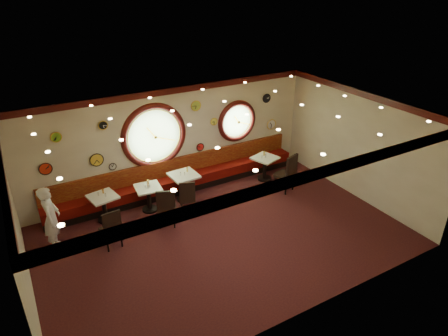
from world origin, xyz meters
TOP-DOWN VIEW (x-y plane):
  - floor at (0.00, 0.00)m, footprint 9.00×6.00m
  - ceiling at (0.00, 0.00)m, footprint 9.00×6.00m
  - wall_back at (0.00, 3.00)m, footprint 9.00×0.02m
  - wall_front at (0.00, -3.00)m, footprint 9.00×0.02m
  - wall_left at (-4.50, 0.00)m, footprint 0.02×6.00m
  - wall_right at (4.50, 0.00)m, footprint 0.02×6.00m
  - molding_back at (0.00, 2.95)m, footprint 9.00×0.10m
  - molding_front at (0.00, -2.95)m, footprint 9.00×0.10m
  - molding_left at (-4.45, 0.00)m, footprint 0.10×6.00m
  - molding_right at (4.45, 0.00)m, footprint 0.10×6.00m
  - banquette_base at (0.00, 2.72)m, footprint 8.00×0.55m
  - banquette_seat at (0.00, 2.72)m, footprint 8.00×0.55m
  - banquette_back at (0.00, 2.94)m, footprint 8.00×0.10m
  - porthole_left_glass at (-0.60, 3.00)m, footprint 1.66×0.02m
  - porthole_left_frame at (-0.60, 2.98)m, footprint 1.98×0.18m
  - porthole_left_ring at (-0.60, 2.95)m, footprint 1.61×0.03m
  - porthole_right_glass at (2.20, 3.00)m, footprint 1.10×0.02m
  - porthole_right_frame at (2.20, 2.98)m, footprint 1.38×0.18m
  - porthole_right_ring at (2.20, 2.95)m, footprint 1.09×0.03m
  - wall_clock_0 at (3.30, 2.96)m, footprint 0.28×0.03m
  - wall_clock_1 at (-2.30, 2.96)m, footprint 0.36×0.03m
  - wall_clock_2 at (-1.90, 2.96)m, footprint 0.20×0.03m
  - wall_clock_3 at (-3.60, 2.96)m, footprint 0.32×0.03m
  - wall_clock_4 at (-3.20, 2.96)m, footprint 0.26×0.03m
  - wall_clock_5 at (3.55, 2.96)m, footprint 0.34×0.03m
  - wall_clock_6 at (-2.00, 2.96)m, footprint 0.24×0.03m
  - wall_clock_7 at (0.75, 2.96)m, footprint 0.30×0.03m
  - wall_clock_8 at (1.35, 2.96)m, footprint 0.22×0.03m
  - wall_clock_9 at (0.85, 2.96)m, footprint 0.24×0.03m
  - table_a at (-2.43, 2.23)m, footprint 0.81×0.81m
  - table_b at (-1.20, 2.12)m, footprint 0.75×0.75m
  - table_c at (-0.10, 2.15)m, footprint 0.81×0.81m
  - table_d at (2.70, 2.05)m, footprint 0.90×0.90m
  - chair_a at (-2.57, 0.94)m, footprint 0.49×0.49m
  - chair_b at (-1.07, 1.12)m, footprint 0.63×0.63m
  - chair_c at (-0.33, 1.42)m, footprint 0.57×0.57m
  - chair_d at (2.86, 1.06)m, footprint 0.65×0.65m
  - condiment_a_salt at (-2.52, 2.30)m, footprint 0.03×0.03m
  - condiment_b_salt at (-1.28, 2.12)m, footprint 0.04×0.04m
  - condiment_c_salt at (-0.20, 2.14)m, footprint 0.04×0.04m
  - condiment_d_salt at (2.57, 2.04)m, footprint 0.03×0.03m
  - condiment_a_pepper at (-2.36, 2.15)m, footprint 0.04×0.04m
  - condiment_b_pepper at (-1.17, 2.10)m, footprint 0.04×0.04m
  - condiment_c_pepper at (-0.09, 2.10)m, footprint 0.03×0.03m
  - condiment_d_pepper at (2.70, 2.02)m, footprint 0.04×0.04m
  - condiment_a_bottle at (-2.37, 2.36)m, footprint 0.04×0.04m
  - condiment_b_bottle at (-1.16, 2.20)m, footprint 0.05×0.05m
  - condiment_c_bottle at (0.07, 2.27)m, footprint 0.04×0.04m
  - condiment_d_bottle at (2.75, 2.18)m, footprint 0.05×0.05m
  - waiter at (-3.78, 1.64)m, footprint 0.55×0.70m

SIDE VIEW (x-z plane):
  - floor at x=0.00m, z-range 0.00..0.00m
  - banquette_base at x=0.00m, z-range 0.00..0.20m
  - banquette_seat at x=0.00m, z-range 0.20..0.50m
  - table_b at x=-1.20m, z-range 0.10..0.85m
  - table_a at x=-2.43m, z-range 0.10..0.87m
  - table_d at x=2.70m, z-range 0.10..0.89m
  - table_c at x=-0.10m, z-range 0.11..0.96m
  - chair_c at x=-0.33m, z-range 0.27..0.92m
  - chair_a at x=-2.57m, z-range 0.28..0.95m
  - chair_b at x=-1.07m, z-range 0.30..1.00m
  - chair_d at x=2.86m, z-range 0.32..1.09m
  - banquette_back at x=0.00m, z-range 0.48..1.02m
  - condiment_b_salt at x=-1.28m, z-range 0.75..0.85m
  - condiment_b_pepper at x=-1.17m, z-range 0.75..0.86m
  - condiment_a_salt at x=-2.52m, z-range 0.77..0.86m
  - condiment_a_pepper at x=-2.36m, z-range 0.77..0.87m
  - condiment_d_salt at x=2.57m, z-range 0.79..0.88m
  - condiment_a_bottle at x=-2.37m, z-range 0.77..0.91m
  - condiment_b_bottle at x=-1.16m, z-range 0.75..0.93m
  - condiment_d_pepper at x=2.70m, z-range 0.79..0.90m
  - waiter at x=-3.78m, z-range 0.00..1.69m
  - condiment_d_bottle at x=2.75m, z-range 0.79..0.94m
  - condiment_c_pepper at x=-0.09m, z-range 0.85..0.94m
  - condiment_c_salt at x=-0.20m, z-range 0.85..0.94m
  - condiment_c_bottle at x=0.07m, z-range 0.85..0.99m
  - wall_clock_2 at x=-1.90m, z-range 1.10..1.30m
  - wall_clock_9 at x=0.85m, z-range 1.08..1.32m
  - wall_clock_5 at x=3.55m, z-range 1.28..1.62m
  - wall_clock_1 at x=-2.30m, z-range 1.32..1.68m
  - wall_clock_3 at x=-3.60m, z-range 1.39..1.71m
  - wall_back at x=0.00m, z-range 0.00..3.20m
  - wall_front at x=0.00m, z-range 0.00..3.20m
  - wall_left at x=-4.50m, z-range 0.00..3.20m
  - wall_right at x=4.50m, z-range 0.00..3.20m
  - porthole_right_ring at x=2.20m, z-range 1.26..2.34m
  - porthole_right_glass at x=2.20m, z-range 1.25..2.35m
  - porthole_right_frame at x=2.20m, z-range 1.11..2.49m
  - porthole_left_glass at x=-0.60m, z-range 1.02..2.68m
  - porthole_left_frame at x=-0.60m, z-range 0.86..2.84m
  - porthole_left_ring at x=-0.60m, z-range 1.04..2.66m
  - wall_clock_8 at x=1.35m, z-range 1.84..2.06m
  - wall_clock_4 at x=-3.20m, z-range 2.22..2.48m
  - wall_clock_0 at x=3.30m, z-range 2.26..2.54m
  - wall_clock_6 at x=-2.00m, z-range 2.33..2.57m
  - wall_clock_7 at x=0.75m, z-range 2.40..2.70m
  - molding_back at x=0.00m, z-range 3.02..3.20m
  - molding_front at x=0.00m, z-range 3.02..3.20m
  - molding_left at x=-4.45m, z-range 3.02..3.20m
  - molding_right at x=4.45m, z-range 3.02..3.20m
  - ceiling at x=0.00m, z-range 3.19..3.21m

